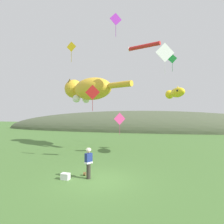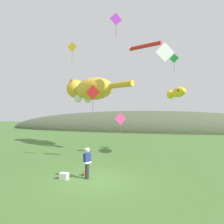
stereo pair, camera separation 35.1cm
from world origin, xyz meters
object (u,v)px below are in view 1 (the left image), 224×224
object	(u,v)px
kite_spool	(85,174)
kite_fish_windsock	(176,93)
kite_diamond_violet	(116,19)
picnic_cooler	(65,176)
festival_attendant	(89,162)
kite_diamond_gold	(71,47)
kite_tube_streamer	(144,46)
kite_giant_cat	(88,89)
kite_diamond_red	(93,92)
kite_diamond_white	(165,53)
kite_diamond_pink	(120,119)
kite_diamond_green	(172,59)

from	to	relation	value
kite_spool	kite_fish_windsock	xyz separation A→B (m)	(5.98, 6.83, 5.45)
kite_diamond_violet	picnic_cooler	bearing A→B (deg)	-112.89
festival_attendant	kite_diamond_gold	size ratio (longest dim) A/B	0.98
kite_fish_windsock	festival_attendant	bearing A→B (deg)	-127.15
festival_attendant	kite_tube_streamer	size ratio (longest dim) A/B	0.58
kite_giant_cat	picnic_cooler	bearing A→B (deg)	-77.54
kite_giant_cat	kite_diamond_red	xyz separation A→B (m)	(2.48, -6.04, -0.98)
festival_attendant	kite_diamond_white	size ratio (longest dim) A/B	0.77
kite_diamond_pink	kite_fish_windsock	bearing A→B (deg)	2.73
kite_tube_streamer	festival_attendant	bearing A→B (deg)	-109.78
kite_spool	kite_diamond_red	bearing A→B (deg)	100.99
kite_giant_cat	kite_diamond_pink	world-z (taller)	kite_giant_cat
festival_attendant	kite_diamond_green	size ratio (longest dim) A/B	0.92
kite_giant_cat	kite_diamond_violet	size ratio (longest dim) A/B	4.62
festival_attendant	kite_diamond_red	size ratio (longest dim) A/B	0.84
kite_tube_streamer	kite_diamond_gold	xyz separation A→B (m)	(-6.08, -2.40, -0.41)
kite_fish_windsock	kite_diamond_red	distance (m)	7.34
kite_diamond_red	kite_diamond_green	bearing A→B (deg)	47.20
picnic_cooler	kite_fish_windsock	xyz separation A→B (m)	(6.81, 7.75, 5.38)
kite_tube_streamer	kite_diamond_green	size ratio (longest dim) A/B	1.58
kite_giant_cat	kite_diamond_pink	distance (m)	6.29
kite_tube_streamer	kite_diamond_violet	bearing A→B (deg)	-121.32
kite_fish_windsock	kite_diamond_violet	xyz separation A→B (m)	(-4.81, -3.00, 5.57)
kite_diamond_gold	kite_diamond_red	bearing A→B (deg)	-19.51
kite_diamond_white	kite_giant_cat	bearing A→B (deg)	140.40
kite_tube_streamer	kite_diamond_red	bearing A→B (deg)	-141.01
kite_spool	kite_diamond_white	bearing A→B (deg)	33.61
festival_attendant	kite_spool	world-z (taller)	festival_attendant
kite_spool	kite_diamond_gold	world-z (taller)	kite_diamond_gold
kite_diamond_pink	kite_diamond_white	xyz separation A→B (m)	(3.88, -3.35, 4.89)
kite_diamond_gold	kite_diamond_violet	distance (m)	4.49
kite_diamond_green	kite_diamond_pink	world-z (taller)	kite_diamond_green
kite_spool	kite_diamond_gold	xyz separation A→B (m)	(-2.93, 4.68, 9.42)
kite_tube_streamer	kite_diamond_gold	bearing A→B (deg)	-158.51
kite_diamond_white	kite_spool	bearing A→B (deg)	-146.39
kite_tube_streamer	kite_giant_cat	bearing A→B (deg)	155.79
festival_attendant	kite_diamond_gold	distance (m)	10.57
kite_tube_streamer	kite_diamond_green	distance (m)	5.09
kite_diamond_gold	festival_attendant	bearing A→B (deg)	-57.18
kite_diamond_violet	kite_diamond_pink	bearing A→B (deg)	93.66
picnic_cooler	kite_diamond_green	bearing A→B (deg)	60.55
festival_attendant	kite_diamond_red	world-z (taller)	kite_diamond_red
kite_tube_streamer	kite_diamond_pink	distance (m)	7.07
kite_fish_windsock	kite_diamond_white	distance (m)	4.54
picnic_cooler	kite_diamond_red	world-z (taller)	kite_diamond_red
kite_spool	kite_giant_cat	size ratio (longest dim) A/B	0.03
festival_attendant	kite_diamond_gold	world-z (taller)	kite_diamond_gold
kite_diamond_white	kite_tube_streamer	bearing A→B (deg)	114.20
kite_diamond_pink	kite_spool	bearing A→B (deg)	-98.60
kite_fish_windsock	kite_giant_cat	bearing A→B (deg)	161.26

